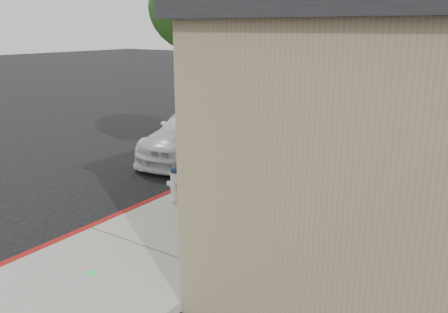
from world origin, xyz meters
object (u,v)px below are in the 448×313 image
at_px(street_tree_mid, 347,2).
at_px(fire_hydrant, 177,182).
at_px(street_tree_far, 369,11).
at_px(street_tree_near, 222,3).
at_px(police_car, 200,131).

bearing_deg(street_tree_mid, fire_hydrant, -95.01).
relative_size(fire_hydrant, street_tree_far, 0.14).
height_order(street_tree_near, street_tree_far, street_tree_far).
xyz_separation_m(fire_hydrant, street_tree_far, (0.21, 11.98, 3.97)).
relative_size(street_tree_near, street_tree_mid, 0.95).
xyz_separation_m(police_car, street_tree_far, (2.39, 8.22, 3.77)).
distance_m(police_car, fire_hydrant, 4.35).
bearing_deg(police_car, street_tree_far, 62.42).
bearing_deg(fire_hydrant, street_tree_far, 73.34).
distance_m(police_car, street_tree_far, 9.36).
bearing_deg(police_car, fire_hydrant, -71.24).
xyz_separation_m(street_tree_mid, street_tree_far, (-0.50, 3.94, -0.18)).
bearing_deg(street_tree_far, fire_hydrant, -91.00).
relative_size(police_car, street_tree_far, 0.96).
height_order(fire_hydrant, street_tree_far, street_tree_far).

